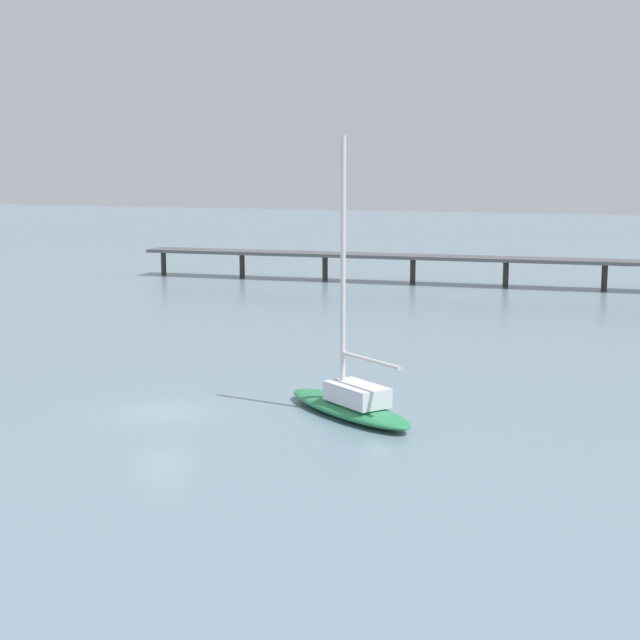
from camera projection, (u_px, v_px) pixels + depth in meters
The scene contains 3 objects.
ground_plane at pixel (162, 413), 39.80m from camera, with size 400.00×400.00×0.00m, color slate.
pier at pixel (558, 255), 81.35m from camera, with size 60.48×9.15×5.73m.
sailboat_green at pixel (350, 400), 39.23m from camera, with size 7.75×6.09×11.57m.
Camera 1 is at (21.26, -33.02, 10.11)m, focal length 52.82 mm.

